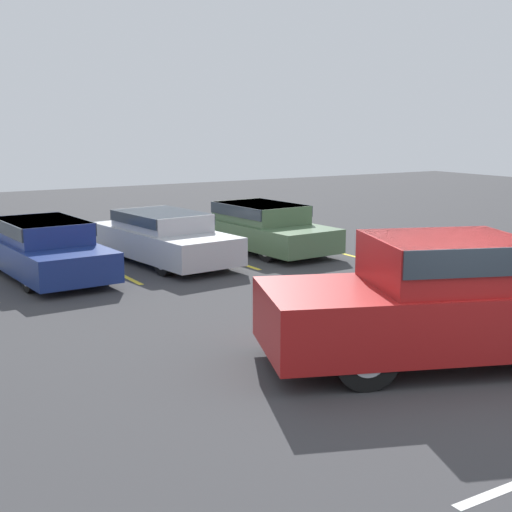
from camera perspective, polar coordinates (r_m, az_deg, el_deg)
ground_plane at (r=10.21m, az=15.99°, el=-9.22°), size 60.00×60.00×0.00m
stall_stripe_c at (r=17.17m, az=-11.73°, el=-0.97°), size 0.12×4.04×0.01m
stall_stripe_d at (r=18.36m, az=-3.02°, el=-0.01°), size 0.12×4.04×0.01m
stall_stripe_e at (r=19.91m, az=4.47°, el=0.81°), size 0.12×4.04×0.01m
pickup_truck at (r=10.62m, az=16.31°, el=-3.40°), size 6.13×4.00×1.82m
parked_sedan_b at (r=16.55m, az=-16.57°, el=0.72°), size 1.99×4.64×1.27m
parked_sedan_c at (r=17.57m, az=-7.43°, el=1.62°), size 2.19×4.69×1.25m
parked_sedan_d at (r=19.07m, az=0.47°, el=2.43°), size 2.11×4.69×1.26m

